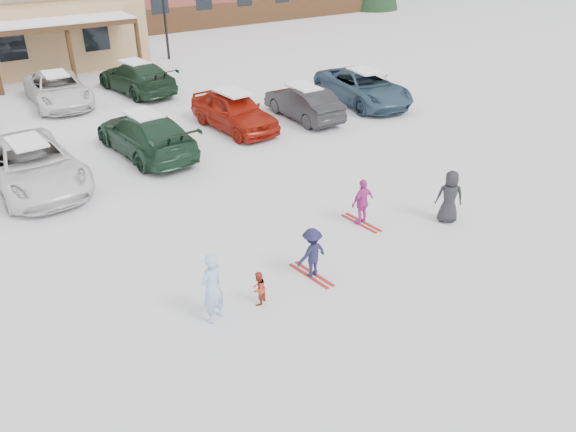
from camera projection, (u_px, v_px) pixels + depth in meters
ground at (300, 269)px, 14.24m from camera, size 160.00×160.00×0.00m
lamp_post at (163, 1)px, 32.86m from camera, size 0.50×0.25×5.88m
adult_skier at (212, 288)px, 12.10m from camera, size 0.73×0.61×1.70m
toddler_red at (258, 288)px, 12.81m from camera, size 0.52×0.49×0.85m
child_navy at (312, 253)px, 13.69m from camera, size 0.91×0.59×1.32m
skis_child_navy at (311, 275)px, 14.00m from camera, size 0.37×1.41×0.03m
child_magenta at (363, 202)px, 16.01m from camera, size 0.85×0.43×1.40m
skis_child_magenta at (361, 223)px, 16.33m from camera, size 0.35×1.41×0.03m
bystander_dark at (450, 197)px, 16.10m from camera, size 0.92×0.86×1.58m
parked_car_2 at (32, 164)px, 18.19m from camera, size 2.98×5.78×1.56m
parked_car_3 at (146, 134)px, 20.66m from camera, size 2.60×5.46×1.54m
parked_car_4 at (234, 111)px, 23.05m from camera, size 2.23×4.74×1.57m
parked_car_5 at (303, 103)px, 24.26m from camera, size 1.53×4.29×1.41m
parked_car_6 at (363, 87)px, 26.24m from camera, size 3.08×5.74×1.53m
parked_car_10 at (58, 89)px, 26.04m from camera, size 2.58×5.29×1.45m
parked_car_11 at (137, 77)px, 27.78m from camera, size 2.87×5.49×1.52m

